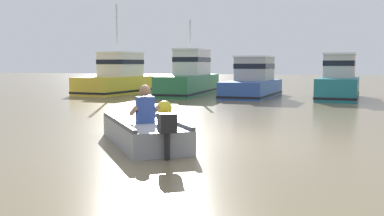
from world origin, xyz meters
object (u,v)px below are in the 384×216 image
Objects in this scene: moored_boat_green at (190,78)px; mooring_buoy at (164,108)px; rowboat_with_person at (143,131)px; moored_boat_yellow at (118,78)px; moored_boat_blue at (253,82)px; moored_boat_teal at (339,82)px.

moored_boat_green reaches higher than mooring_buoy.
moored_boat_green is at bearing 102.13° from mooring_buoy.
rowboat_with_person is 4.96m from mooring_buoy.
rowboat_with_person is 0.60× the size of moored_boat_yellow.
moored_boat_blue is 1.04× the size of moored_boat_teal.
moored_boat_teal is 10.37m from mooring_buoy.
moored_boat_yellow is 11.33m from mooring_buoy.
moored_boat_teal is at bearing -3.04° from moored_boat_yellow.
moored_boat_yellow reaches higher than moored_boat_teal.
moored_boat_teal is (3.97, -0.11, 0.05)m from moored_boat_blue.
moored_boat_teal is (11.39, -0.60, -0.05)m from moored_boat_yellow.
moored_boat_teal is at bearing -7.05° from moored_boat_green.
moored_boat_blue reaches higher than mooring_buoy.
moored_boat_teal is (4.00, 13.71, 0.53)m from rowboat_with_person.
moored_boat_green is (4.00, 0.31, 0.05)m from moored_boat_yellow.
mooring_buoy is (-5.27, -8.91, -0.54)m from moored_boat_teal.
rowboat_with_person is at bearing -90.14° from moored_boat_blue.
moored_boat_blue reaches higher than rowboat_with_person.
rowboat_with_person is 0.63× the size of moored_boat_blue.
moored_boat_blue is at bearing 81.75° from mooring_buoy.
moored_boat_yellow is 4.01m from moored_boat_green.
moored_boat_yellow reaches higher than moored_boat_green.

